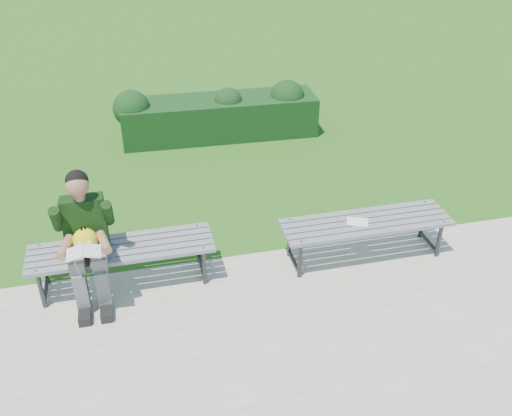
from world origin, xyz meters
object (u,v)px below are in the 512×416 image
object	(u,v)px
bench_right	(366,225)
seated_boy	(86,236)
bench_left	(122,251)
paper_sheet	(358,222)
hedge	(218,114)

from	to	relation	value
bench_right	seated_boy	size ratio (longest dim) A/B	1.37
bench_left	seated_boy	size ratio (longest dim) A/B	1.37
bench_right	paper_sheet	world-z (taller)	bench_right
hedge	seated_boy	distance (m)	3.96
hedge	bench_right	xyz separation A→B (m)	(0.96, -3.51, 0.05)
bench_left	bench_right	size ratio (longest dim) A/B	1.00
bench_left	seated_boy	distance (m)	0.43
seated_boy	hedge	bearing A→B (deg)	61.83
hedge	bench_left	distance (m)	3.73
bench_right	bench_left	bearing A→B (deg)	177.32
hedge	seated_boy	xyz separation A→B (m)	(-1.86, -3.48, 0.35)
seated_boy	paper_sheet	world-z (taller)	seated_boy
hedge	seated_boy	size ratio (longest dim) A/B	2.35
bench_left	bench_right	world-z (taller)	same
paper_sheet	hedge	bearing A→B (deg)	103.82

